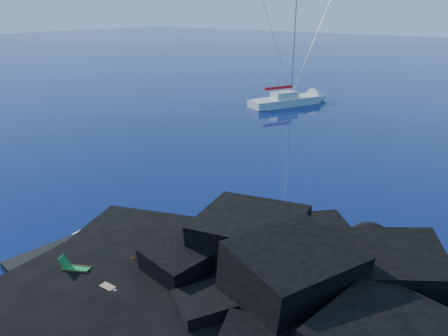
% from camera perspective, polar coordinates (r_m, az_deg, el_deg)
% --- Properties ---
extents(ground, '(400.00, 400.00, 0.00)m').
position_cam_1_polar(ground, '(26.47, -23.10, -10.03)').
color(ground, '#030F32').
rests_on(ground, ground).
extents(headland, '(24.00, 24.00, 3.60)m').
position_cam_1_polar(headland, '(19.85, 5.62, -19.42)').
color(headland, black).
rests_on(headland, ground).
extents(beach, '(9.08, 6.86, 0.70)m').
position_cam_1_polar(beach, '(23.30, -16.37, -13.52)').
color(beach, black).
rests_on(beach, ground).
extents(surf_foam, '(10.00, 8.00, 0.06)m').
position_cam_1_polar(surf_foam, '(25.33, -7.38, -9.83)').
color(surf_foam, white).
rests_on(surf_foam, ground).
extents(sailboat, '(8.13, 14.33, 14.94)m').
position_cam_1_polar(sailboat, '(60.71, 8.28, 8.15)').
color(sailboat, silver).
rests_on(sailboat, ground).
extents(deck_chair, '(1.56, 1.24, 0.99)m').
position_cam_1_polar(deck_chair, '(22.91, -18.70, -11.92)').
color(deck_chair, '#1A772E').
rests_on(deck_chair, beach).
extents(towel, '(2.00, 1.05, 0.05)m').
position_cam_1_polar(towel, '(21.53, -14.91, -15.26)').
color(towel, silver).
rests_on(towel, beach).
extents(sunbather, '(1.87, 0.62, 0.27)m').
position_cam_1_polar(sunbather, '(21.44, -14.95, -14.91)').
color(sunbather, tan).
rests_on(sunbather, towel).
extents(marker_cone, '(0.39, 0.39, 0.48)m').
position_cam_1_polar(marker_cone, '(23.13, -11.79, -11.59)').
color(marker_cone, '#E2560B').
rests_on(marker_cone, beach).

